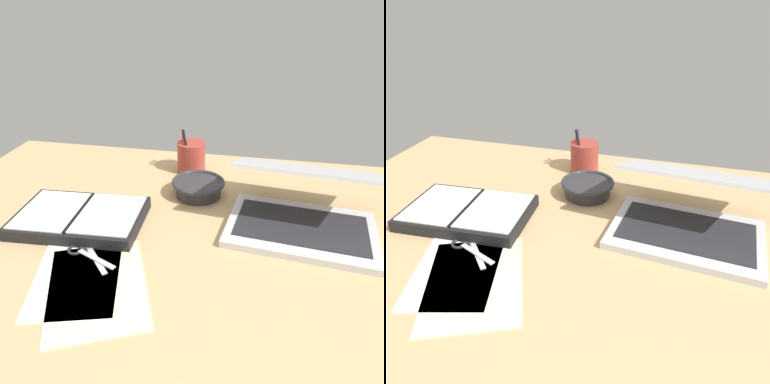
% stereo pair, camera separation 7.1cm
% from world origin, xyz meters
% --- Properties ---
extents(desk_top, '(1.40, 1.00, 0.02)m').
position_xyz_m(desk_top, '(0.00, 0.00, 0.01)').
color(desk_top, tan).
rests_on(desk_top, ground).
extents(laptop, '(0.38, 0.35, 0.17)m').
position_xyz_m(laptop, '(0.31, 0.08, 0.07)').
color(laptop, silver).
rests_on(laptop, desk_top).
extents(bowl, '(0.15, 0.15, 0.05)m').
position_xyz_m(bowl, '(0.03, 0.19, 0.05)').
color(bowl, '#2D2D33').
rests_on(bowl, desk_top).
extents(pen_cup, '(0.09, 0.09, 0.15)m').
position_xyz_m(pen_cup, '(-0.02, 0.35, 0.07)').
color(pen_cup, '#9E382D').
rests_on(pen_cup, desk_top).
extents(planner, '(0.33, 0.23, 0.03)m').
position_xyz_m(planner, '(-0.23, -0.01, 0.04)').
color(planner, black).
rests_on(planner, desk_top).
extents(scissors, '(0.13, 0.11, 0.01)m').
position_xyz_m(scissors, '(-0.17, -0.12, 0.02)').
color(scissors, '#B7B7BC').
rests_on(scissors, desk_top).
extents(paper_sheet_front, '(0.28, 0.33, 0.00)m').
position_xyz_m(paper_sheet_front, '(-0.10, -0.22, 0.02)').
color(paper_sheet_front, '#F4EFB2').
rests_on(paper_sheet_front, desk_top).
extents(paper_sheet_beside_planner, '(0.24, 0.31, 0.00)m').
position_xyz_m(paper_sheet_beside_planner, '(-0.15, -0.18, 0.02)').
color(paper_sheet_beside_planner, silver).
rests_on(paper_sheet_beside_planner, desk_top).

